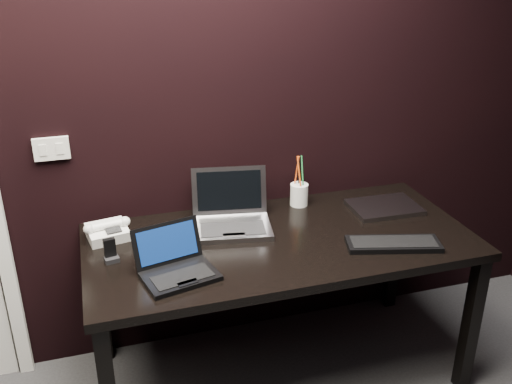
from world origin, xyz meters
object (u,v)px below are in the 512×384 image
object	(u,v)px
closed_laptop	(384,207)
pen_cup	(299,194)
silver_laptop	(231,217)
netbook	(176,266)
ext_keyboard	(393,244)
mobile_phone	(111,253)
desk	(280,253)
desk_phone	(107,231)

from	to	relation	value
closed_laptop	pen_cup	size ratio (longest dim) A/B	1.30
silver_laptop	netbook	bearing A→B (deg)	-132.66
ext_keyboard	mobile_phone	size ratio (longest dim) A/B	4.29
mobile_phone	netbook	bearing A→B (deg)	-37.29
closed_laptop	pen_cup	world-z (taller)	pen_cup
desk	desk_phone	size ratio (longest dim) A/B	8.12
mobile_phone	pen_cup	bearing A→B (deg)	17.07
desk_phone	netbook	bearing A→B (deg)	-57.66
ext_keyboard	desk_phone	world-z (taller)	desk_phone
closed_laptop	ext_keyboard	bearing A→B (deg)	-112.71
netbook	pen_cup	distance (m)	0.83
ext_keyboard	netbook	bearing A→B (deg)	177.11
silver_laptop	ext_keyboard	bearing A→B (deg)	-31.91
pen_cup	desk_phone	bearing A→B (deg)	-174.55
silver_laptop	closed_laptop	world-z (taller)	silver_laptop
closed_laptop	mobile_phone	size ratio (longest dim) A/B	3.43
desk	ext_keyboard	size ratio (longest dim) A/B	4.04
silver_laptop	ext_keyboard	distance (m)	0.73
desk_phone	mobile_phone	distance (m)	0.20
silver_laptop	mobile_phone	size ratio (longest dim) A/B	4.05
desk	desk_phone	xyz separation A→B (m)	(-0.73, 0.21, 0.11)
ext_keyboard	closed_laptop	world-z (taller)	ext_keyboard
netbook	silver_laptop	xyz separation A→B (m)	(0.31, 0.34, 0.01)
desk	closed_laptop	bearing A→B (deg)	12.58
netbook	desk_phone	bearing A→B (deg)	122.34
desk_phone	pen_cup	distance (m)	0.93
pen_cup	closed_laptop	bearing A→B (deg)	-24.11
netbook	desk_phone	size ratio (longest dim) A/B	1.57
netbook	mobile_phone	size ratio (longest dim) A/B	3.34
closed_laptop	mobile_phone	bearing A→B (deg)	-175.00
pen_cup	netbook	bearing A→B (deg)	-145.85
mobile_phone	ext_keyboard	bearing A→B (deg)	-11.12
netbook	mobile_phone	world-z (taller)	netbook
mobile_phone	desk	bearing A→B (deg)	-1.19
ext_keyboard	pen_cup	world-z (taller)	pen_cup
mobile_phone	pen_cup	xyz separation A→B (m)	(0.93, 0.29, 0.02)
silver_laptop	desk	bearing A→B (deg)	-43.52
netbook	closed_laptop	bearing A→B (deg)	15.51
netbook	closed_laptop	size ratio (longest dim) A/B	0.98
netbook	pen_cup	size ratio (longest dim) A/B	1.27
netbook	silver_laptop	bearing A→B (deg)	47.34
closed_laptop	desk_phone	distance (m)	1.31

